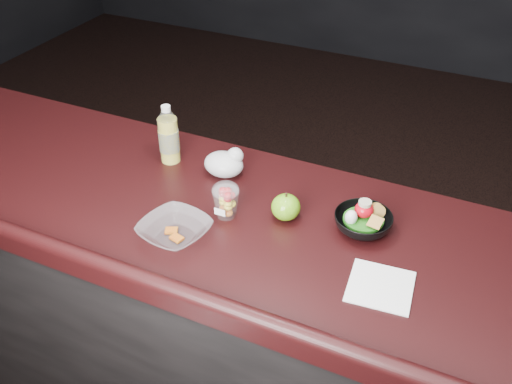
% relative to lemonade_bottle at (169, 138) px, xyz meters
% --- Properties ---
extents(counter, '(4.06, 0.71, 1.02)m').
position_rel_lemonade_bottle_xyz_m(counter, '(0.37, -0.17, -0.59)').
color(counter, black).
rests_on(counter, ground).
extents(lemonade_bottle, '(0.07, 0.07, 0.20)m').
position_rel_lemonade_bottle_xyz_m(lemonade_bottle, '(0.00, 0.00, 0.00)').
color(lemonade_bottle, gold).
rests_on(lemonade_bottle, counter).
extents(fruit_cup, '(0.08, 0.08, 0.11)m').
position_rel_lemonade_bottle_xyz_m(fruit_cup, '(0.31, -0.19, -0.03)').
color(fruit_cup, white).
rests_on(fruit_cup, counter).
extents(green_apple, '(0.09, 0.09, 0.09)m').
position_rel_lemonade_bottle_xyz_m(green_apple, '(0.47, -0.13, -0.05)').
color(green_apple, '#4A820F').
rests_on(green_apple, counter).
extents(plastic_bag, '(0.13, 0.11, 0.10)m').
position_rel_lemonade_bottle_xyz_m(plastic_bag, '(0.21, 0.00, -0.04)').
color(plastic_bag, silver).
rests_on(plastic_bag, counter).
extents(snack_bowl, '(0.17, 0.17, 0.09)m').
position_rel_lemonade_bottle_xyz_m(snack_bowl, '(0.69, -0.08, -0.05)').
color(snack_bowl, black).
rests_on(snack_bowl, counter).
extents(takeout_bowl, '(0.22, 0.22, 0.05)m').
position_rel_lemonade_bottle_xyz_m(takeout_bowl, '(0.22, -0.34, -0.06)').
color(takeout_bowl, silver).
rests_on(takeout_bowl, counter).
extents(paper_napkin, '(0.17, 0.17, 0.00)m').
position_rel_lemonade_bottle_xyz_m(paper_napkin, '(0.79, -0.29, -0.08)').
color(paper_napkin, white).
rests_on(paper_napkin, counter).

